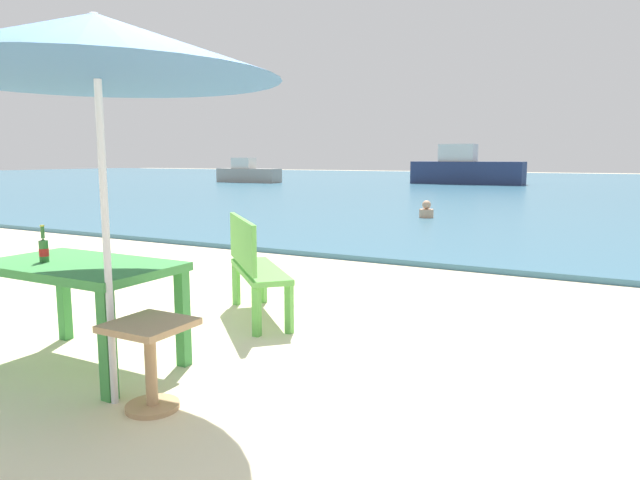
# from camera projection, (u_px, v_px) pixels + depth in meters

# --- Properties ---
(ground_plane) EXTENTS (120.00, 120.00, 0.00)m
(ground_plane) POSITION_uv_depth(u_px,v_px,m) (156.00, 402.00, 3.52)
(ground_plane) COLOR beige
(sea_water) EXTENTS (120.00, 50.00, 0.08)m
(sea_water) POSITION_uv_depth(u_px,v_px,m) (573.00, 186.00, 29.67)
(sea_water) COLOR #386B84
(sea_water) RESTS_ON ground_plane
(picnic_table_green) EXTENTS (1.40, 0.80, 0.76)m
(picnic_table_green) POSITION_uv_depth(u_px,v_px,m) (80.00, 278.00, 4.06)
(picnic_table_green) COLOR #3D8C42
(picnic_table_green) RESTS_ON ground_plane
(beer_bottle_amber) EXTENTS (0.07, 0.07, 0.26)m
(beer_bottle_amber) POSITION_uv_depth(u_px,v_px,m) (44.00, 249.00, 4.05)
(beer_bottle_amber) COLOR #2D662D
(beer_bottle_amber) RESTS_ON picnic_table_green
(patio_umbrella) EXTENTS (2.10, 2.10, 2.30)m
(patio_umbrella) POSITION_uv_depth(u_px,v_px,m) (96.00, 47.00, 3.21)
(patio_umbrella) COLOR silver
(patio_umbrella) RESTS_ON ground_plane
(side_table_wood) EXTENTS (0.44, 0.44, 0.54)m
(side_table_wood) POSITION_uv_depth(u_px,v_px,m) (150.00, 352.00, 3.38)
(side_table_wood) COLOR tan
(side_table_wood) RESTS_ON ground_plane
(bench_green_left) EXTENTS (1.11, 1.10, 0.95)m
(bench_green_left) POSITION_uv_depth(u_px,v_px,m) (252.00, 262.00, 5.29)
(bench_green_left) COLOR #60B24C
(bench_green_left) RESTS_ON ground_plane
(swimmer_person) EXTENTS (0.34, 0.34, 0.41)m
(swimmer_person) POSITION_uv_depth(u_px,v_px,m) (426.00, 211.00, 13.60)
(swimmer_person) COLOR tan
(swimmer_person) RESTS_ON sea_water
(boat_fishing_trawler) EXTENTS (3.89, 1.06, 1.41)m
(boat_fishing_trawler) POSITION_uv_depth(u_px,v_px,m) (248.00, 174.00, 33.03)
(boat_fishing_trawler) COLOR gray
(boat_fishing_trawler) RESTS_ON sea_water
(boat_sailboat) EXTENTS (5.91, 1.61, 2.15)m
(boat_sailboat) POSITION_uv_depth(u_px,v_px,m) (466.00, 170.00, 30.91)
(boat_sailboat) COLOR navy
(boat_sailboat) RESTS_ON sea_water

